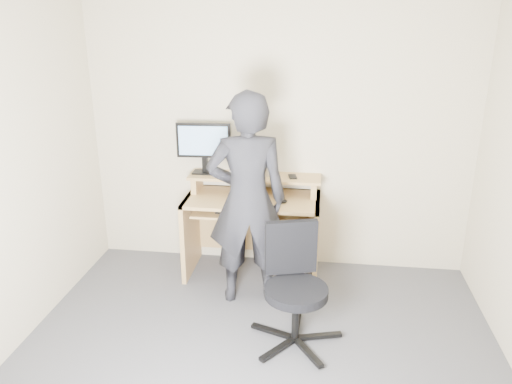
% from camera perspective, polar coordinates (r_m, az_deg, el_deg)
% --- Properties ---
extents(ground, '(3.50, 3.50, 0.00)m').
position_cam_1_polar(ground, '(3.55, -0.41, -20.65)').
color(ground, '#57575D').
rests_on(ground, ground).
extents(back_wall, '(3.50, 0.02, 2.50)m').
position_cam_1_polar(back_wall, '(4.56, 2.59, 6.43)').
color(back_wall, beige).
rests_on(back_wall, ground).
extents(desk, '(1.20, 0.60, 0.91)m').
position_cam_1_polar(desk, '(4.59, -0.27, -2.69)').
color(desk, tan).
rests_on(desk, ground).
extents(monitor, '(0.49, 0.14, 0.47)m').
position_cam_1_polar(monitor, '(4.55, -6.00, 5.53)').
color(monitor, black).
rests_on(monitor, desk).
extents(external_drive, '(0.08, 0.14, 0.20)m').
position_cam_1_polar(external_drive, '(4.53, 0.58, 3.20)').
color(external_drive, black).
rests_on(external_drive, desk).
extents(travel_mug, '(0.11, 0.11, 0.20)m').
position_cam_1_polar(travel_mug, '(4.51, 1.24, 3.09)').
color(travel_mug, silver).
rests_on(travel_mug, desk).
extents(smartphone, '(0.09, 0.14, 0.01)m').
position_cam_1_polar(smartphone, '(4.50, 4.21, 1.77)').
color(smartphone, black).
rests_on(smartphone, desk).
extents(charger, '(0.06, 0.05, 0.03)m').
position_cam_1_polar(charger, '(4.51, -4.31, 2.00)').
color(charger, black).
rests_on(charger, desk).
extents(headphones, '(0.19, 0.19, 0.06)m').
position_cam_1_polar(headphones, '(4.62, -2.01, 2.34)').
color(headphones, silver).
rests_on(headphones, desk).
extents(keyboard, '(0.46, 0.19, 0.03)m').
position_cam_1_polar(keyboard, '(4.40, -1.52, -2.04)').
color(keyboard, black).
rests_on(keyboard, desk).
extents(mouse, '(0.10, 0.06, 0.04)m').
position_cam_1_polar(mouse, '(4.32, 2.95, -1.04)').
color(mouse, black).
rests_on(mouse, desk).
extents(office_chair, '(0.69, 0.66, 0.87)m').
position_cam_1_polar(office_chair, '(3.67, 4.40, -10.16)').
color(office_chair, black).
rests_on(office_chair, ground).
extents(person, '(0.72, 0.54, 1.77)m').
position_cam_1_polar(person, '(4.00, -1.01, -0.97)').
color(person, black).
rests_on(person, ground).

